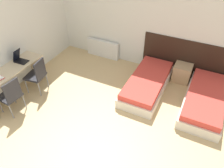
# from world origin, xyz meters

# --- Properties ---
(wall_back) EXTENTS (6.16, 0.05, 2.70)m
(wall_back) POSITION_xyz_m (0.00, 4.20, 1.35)
(wall_back) COLOR silver
(wall_back) RESTS_ON ground_plane
(wall_left) EXTENTS (0.05, 5.17, 2.70)m
(wall_left) POSITION_xyz_m (-2.61, 2.09, 1.35)
(wall_left) COLOR silver
(wall_left) RESTS_ON ground_plane
(headboard_panel) EXTENTS (2.43, 0.03, 1.10)m
(headboard_panel) POSITION_xyz_m (1.34, 4.16, 0.55)
(headboard_panel) COLOR black
(headboard_panel) RESTS_ON ground_plane
(bed_near_window) EXTENTS (0.90, 2.01, 0.40)m
(bed_near_window) POSITION_xyz_m (0.62, 3.12, 0.19)
(bed_near_window) COLOR beige
(bed_near_window) RESTS_ON ground_plane
(bed_near_door) EXTENTS (0.90, 2.01, 0.40)m
(bed_near_door) POSITION_xyz_m (2.05, 3.12, 0.19)
(bed_near_door) COLOR beige
(bed_near_door) RESTS_ON ground_plane
(nightstand) EXTENTS (0.46, 0.42, 0.49)m
(nightstand) POSITION_xyz_m (1.34, 3.92, 0.24)
(nightstand) COLOR tan
(nightstand) RESTS_ON ground_plane
(radiator) EXTENTS (1.07, 0.12, 0.55)m
(radiator) POSITION_xyz_m (-1.21, 4.08, 0.28)
(radiator) COLOR silver
(radiator) RESTS_ON ground_plane
(desk) EXTENTS (0.54, 1.84, 0.77)m
(desk) POSITION_xyz_m (-2.31, 1.41, 0.59)
(desk) COLOR #C6B28E
(desk) RESTS_ON ground_plane
(chair_near_laptop) EXTENTS (0.49, 0.49, 0.94)m
(chair_near_laptop) POSITION_xyz_m (-1.87, 1.85, 0.52)
(chair_near_laptop) COLOR #232328
(chair_near_laptop) RESTS_ON ground_plane
(chair_near_notebook) EXTENTS (0.47, 0.47, 0.94)m
(chair_near_notebook) POSITION_xyz_m (-1.87, 0.99, 0.52)
(chair_near_notebook) COLOR #232328
(chair_near_notebook) RESTS_ON ground_plane
(laptop) EXTENTS (0.34, 0.23, 0.32)m
(laptop) POSITION_xyz_m (-2.34, 1.85, 0.84)
(laptop) COLOR black
(laptop) RESTS_ON desk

